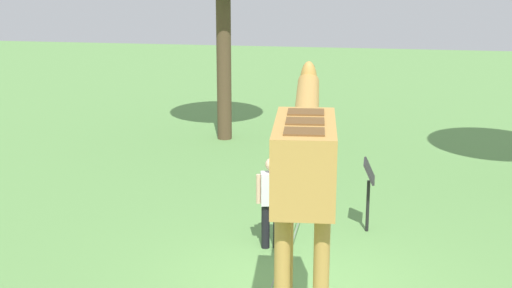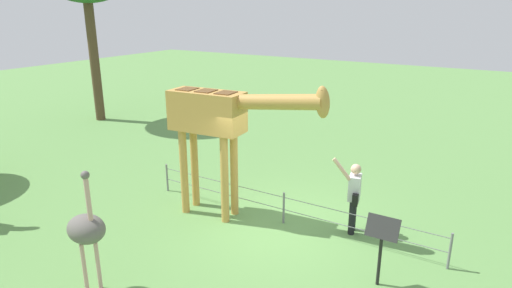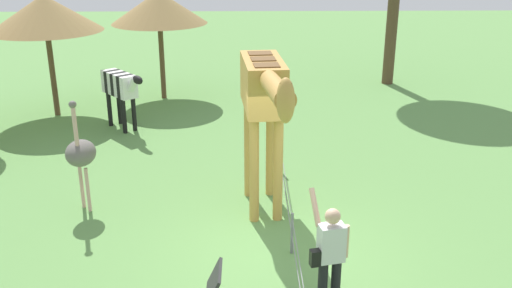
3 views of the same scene
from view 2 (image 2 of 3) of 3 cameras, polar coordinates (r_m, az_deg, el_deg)
name	(u,v)px [view 2 (image 2 of 3)]	position (r m, az deg, el deg)	size (l,w,h in m)	color
ground_plane	(279,227)	(9.97, 3.03, -10.75)	(60.00, 60.00, 0.00)	#60934C
giraffe	(218,120)	(9.68, -4.94, 3.10)	(3.71, 0.84, 3.29)	#C69347
visitor	(354,194)	(9.58, 12.68, -6.42)	(0.62, 0.57, 1.73)	black
ostrich	(87,229)	(7.93, -21.30, -10.36)	(0.70, 0.56, 2.25)	#CC9E93
info_sign	(382,237)	(7.94, 16.14, -11.61)	(0.56, 0.21, 1.32)	black
wire_fence	(284,207)	(9.95, 3.65, -8.20)	(7.05, 0.05, 0.75)	slate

